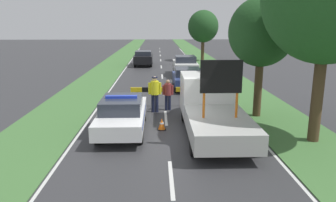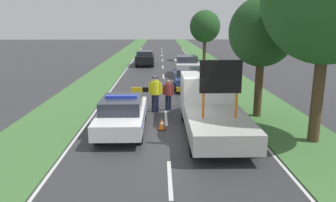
% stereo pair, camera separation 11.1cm
% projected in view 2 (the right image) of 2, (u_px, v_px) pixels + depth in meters
% --- Properties ---
extents(ground_plane, '(160.00, 160.00, 0.00)m').
position_uv_depth(ground_plane, '(167.00, 137.00, 12.82)').
color(ground_plane, '#333335').
extents(lane_markings, '(7.23, 64.53, 0.01)m').
position_uv_depth(lane_markings, '(163.00, 76.00, 27.51)').
color(lane_markings, silver).
rests_on(lane_markings, ground).
extents(grass_verge_left, '(3.13, 120.00, 0.03)m').
position_uv_depth(grass_verge_left, '(110.00, 69.00, 32.15)').
color(grass_verge_left, '#427038').
rests_on(grass_verge_left, ground).
extents(grass_verge_right, '(3.13, 120.00, 0.03)m').
position_uv_depth(grass_verge_right, '(216.00, 68.00, 32.39)').
color(grass_verge_right, '#427038').
rests_on(grass_verge_right, ground).
extents(police_car, '(1.81, 4.82, 1.53)m').
position_uv_depth(police_car, '(122.00, 114.00, 13.43)').
color(police_car, white).
rests_on(police_car, ground).
extents(work_truck, '(2.24, 6.34, 3.13)m').
position_uv_depth(work_truck, '(211.00, 105.00, 13.48)').
color(work_truck, white).
rests_on(work_truck, ground).
extents(road_barrier, '(3.60, 0.08, 1.05)m').
position_uv_depth(road_barrier, '(165.00, 91.00, 17.36)').
color(road_barrier, black).
rests_on(road_barrier, ground).
extents(police_officer, '(0.65, 0.41, 1.81)m').
position_uv_depth(police_officer, '(155.00, 91.00, 16.26)').
color(police_officer, '#191E38').
rests_on(police_officer, ground).
extents(pedestrian_civilian, '(0.56, 0.36, 1.57)m').
position_uv_depth(pedestrian_civilian, '(168.00, 92.00, 16.69)').
color(pedestrian_civilian, '#191E38').
rests_on(pedestrian_civilian, ground).
extents(traffic_cone_near_police, '(0.35, 0.35, 0.49)m').
position_uv_depth(traffic_cone_near_police, '(162.00, 124.00, 13.69)').
color(traffic_cone_near_police, black).
rests_on(traffic_cone_near_police, ground).
extents(traffic_cone_centre_front, '(0.37, 0.37, 0.52)m').
position_uv_depth(traffic_cone_centre_front, '(205.00, 104.00, 16.98)').
color(traffic_cone_centre_front, black).
rests_on(traffic_cone_centre_front, ground).
extents(queued_car_hatch_blue, '(1.91, 4.24, 1.41)m').
position_uv_depth(queued_car_hatch_blue, '(189.00, 78.00, 22.25)').
color(queued_car_hatch_blue, navy).
rests_on(queued_car_hatch_blue, ground).
extents(queued_car_van_white, '(1.91, 4.51, 1.67)m').
position_uv_depth(queued_car_van_white, '(186.00, 65.00, 27.93)').
color(queued_car_van_white, silver).
rests_on(queued_car_van_white, ground).
extents(queued_car_sedan_black, '(1.85, 4.38, 1.54)m').
position_uv_depth(queued_car_sedan_black, '(145.00, 58.00, 34.48)').
color(queued_car_sedan_black, black).
rests_on(queued_car_sedan_black, ground).
extents(roadside_tree_near_right, '(3.53, 3.53, 5.87)m').
position_uv_depth(roadside_tree_near_right, '(205.00, 27.00, 38.04)').
color(roadside_tree_near_right, '#4C3823').
rests_on(roadside_tree_near_right, ground).
extents(roadside_tree_mid_left, '(3.01, 3.01, 5.56)m').
position_uv_depth(roadside_tree_mid_left, '(262.00, 33.00, 14.81)').
color(roadside_tree_mid_left, '#4C3823').
rests_on(roadside_tree_mid_left, ground).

